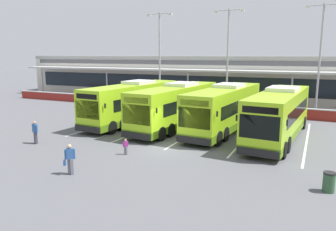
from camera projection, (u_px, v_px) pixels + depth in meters
name	position (u px, v px, depth m)	size (l,w,h in m)	color
ground_plane	(167.00, 148.00, 21.67)	(200.00, 200.00, 0.00)	#56565B
terminal_building	(249.00, 78.00, 45.09)	(70.00, 13.00, 6.00)	beige
red_barrier_wall	(225.00, 108.00, 34.49)	(60.00, 0.40, 1.10)	maroon
coach_bus_leftmost	(133.00, 103.00, 29.78)	(3.65, 12.30, 3.78)	#9ED11E
coach_bus_left_centre	(176.00, 107.00, 27.72)	(3.65, 12.30, 3.78)	#9ED11E
coach_bus_centre	(225.00, 109.00, 26.46)	(3.65, 12.30, 3.78)	#9ED11E
coach_bus_right_centre	(279.00, 115.00, 23.73)	(3.65, 12.30, 3.78)	#9ED11E
bay_stripe_far_west	(114.00, 121.00, 30.51)	(0.14, 13.00, 0.01)	silver
bay_stripe_west	(153.00, 125.00, 28.76)	(0.14, 13.00, 0.01)	silver
bay_stripe_mid_west	(198.00, 130.00, 27.02)	(0.14, 13.00, 0.01)	silver
bay_stripe_centre	(249.00, 135.00, 25.27)	(0.14, 13.00, 0.01)	silver
bay_stripe_mid_east	(307.00, 141.00, 23.53)	(0.14, 13.00, 0.01)	silver
pedestrian_with_handbag	(70.00, 158.00, 16.74)	(0.61, 0.52, 1.62)	slate
pedestrian_in_dark_coat	(35.00, 131.00, 22.59)	(0.54, 0.34, 1.62)	#33333D
pedestrian_child	(126.00, 146.00, 20.15)	(0.30, 0.25, 1.00)	slate
lamp_post_west	(160.00, 54.00, 38.36)	(3.24, 0.28, 11.00)	#9E9EA3
lamp_post_centre	(228.00, 54.00, 35.29)	(3.24, 0.28, 11.00)	#9E9EA3
lamp_post_east	(320.00, 53.00, 31.69)	(3.24, 0.28, 11.00)	#9E9EA3
litter_bin	(329.00, 182.00, 14.64)	(0.54, 0.54, 0.93)	#2D5133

